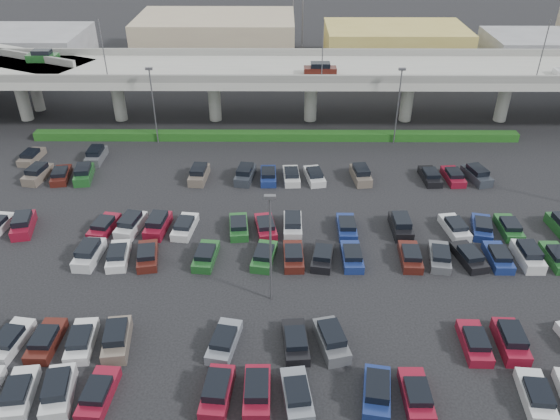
# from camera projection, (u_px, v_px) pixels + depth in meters

# --- Properties ---
(ground) EXTENTS (280.00, 280.00, 0.00)m
(ground) POSITION_uv_depth(u_px,v_px,m) (273.00, 245.00, 53.68)
(ground) COLOR black
(overpass) EXTENTS (150.00, 13.00, 15.80)m
(overpass) POSITION_uv_depth(u_px,v_px,m) (275.00, 74.00, 77.22)
(overpass) COLOR #999991
(overpass) RESTS_ON ground
(hedge) EXTENTS (66.00, 1.60, 1.10)m
(hedge) POSITION_uv_depth(u_px,v_px,m) (276.00, 136.00, 74.65)
(hedge) COLOR #123A10
(hedge) RESTS_ON ground
(parked_cars) EXTENTS (62.83, 41.59, 1.67)m
(parked_cars) POSITION_uv_depth(u_px,v_px,m) (262.00, 265.00, 49.88)
(parked_cars) COLOR #665B50
(parked_cars) RESTS_ON ground
(light_poles) EXTENTS (66.90, 48.38, 10.30)m
(light_poles) POSITION_uv_depth(u_px,v_px,m) (229.00, 179.00, 52.12)
(light_poles) COLOR #545459
(light_poles) RESTS_ON ground
(distant_buildings) EXTENTS (138.00, 24.00, 9.00)m
(distant_buildings) POSITION_uv_depth(u_px,v_px,m) (343.00, 42.00, 104.22)
(distant_buildings) COLOR slate
(distant_buildings) RESTS_ON ground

